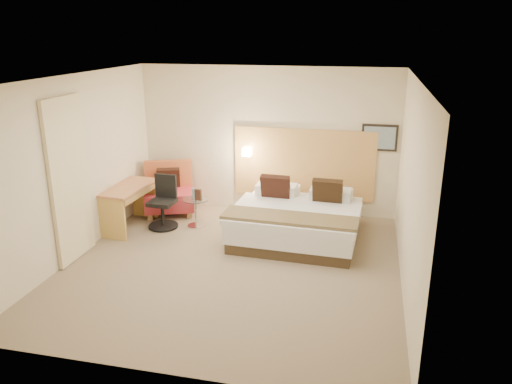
% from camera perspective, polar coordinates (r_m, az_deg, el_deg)
% --- Properties ---
extents(floor, '(4.80, 5.00, 0.02)m').
position_cam_1_polar(floor, '(7.43, -2.75, -8.44)').
color(floor, '#776650').
rests_on(floor, ground).
extents(ceiling, '(4.80, 5.00, 0.02)m').
position_cam_1_polar(ceiling, '(6.68, -3.10, 12.95)').
color(ceiling, white).
rests_on(ceiling, floor).
extents(wall_back, '(4.80, 0.02, 2.70)m').
position_cam_1_polar(wall_back, '(9.30, 1.28, 5.93)').
color(wall_back, beige).
rests_on(wall_back, floor).
extents(wall_front, '(4.80, 0.02, 2.70)m').
position_cam_1_polar(wall_front, '(4.71, -11.21, -6.75)').
color(wall_front, beige).
rests_on(wall_front, floor).
extents(wall_left, '(0.02, 5.00, 2.70)m').
position_cam_1_polar(wall_left, '(7.91, -19.99, 2.67)').
color(wall_left, beige).
rests_on(wall_left, floor).
extents(wall_right, '(0.02, 5.00, 2.70)m').
position_cam_1_polar(wall_right, '(6.71, 17.31, 0.32)').
color(wall_right, beige).
rests_on(wall_right, floor).
extents(headboard_panel, '(2.60, 0.04, 1.30)m').
position_cam_1_polar(headboard_panel, '(9.24, 5.47, 3.22)').
color(headboard_panel, tan).
rests_on(headboard_panel, wall_back).
extents(art_frame, '(0.62, 0.03, 0.47)m').
position_cam_1_polar(art_frame, '(9.06, 13.93, 6.05)').
color(art_frame, black).
rests_on(art_frame, wall_back).
extents(art_canvas, '(0.54, 0.01, 0.39)m').
position_cam_1_polar(art_canvas, '(9.04, 13.93, 6.03)').
color(art_canvas, gray).
rests_on(art_canvas, wall_back).
extents(lamp_arm, '(0.02, 0.12, 0.02)m').
position_cam_1_polar(lamp_arm, '(9.33, -0.96, 4.72)').
color(lamp_arm, silver).
rests_on(lamp_arm, wall_back).
extents(lamp_shade, '(0.15, 0.15, 0.15)m').
position_cam_1_polar(lamp_shade, '(9.27, -1.05, 4.63)').
color(lamp_shade, '#FDEBC5').
rests_on(lamp_shade, wall_back).
extents(curtain, '(0.06, 0.90, 2.42)m').
position_cam_1_polar(curtain, '(7.72, -20.55, 1.24)').
color(curtain, beige).
rests_on(curtain, wall_left).
extents(bottle_a, '(0.06, 0.06, 0.18)m').
position_cam_1_polar(bottle_a, '(8.75, -7.15, -0.12)').
color(bottle_a, '#83B5CB').
rests_on(bottle_a, side_table).
extents(bottle_b, '(0.06, 0.06, 0.18)m').
position_cam_1_polar(bottle_b, '(8.73, -7.02, -0.16)').
color(bottle_b, '#8EC4DC').
rests_on(bottle_b, side_table).
extents(menu_folder, '(0.12, 0.06, 0.20)m').
position_cam_1_polar(menu_folder, '(8.63, -6.63, -0.30)').
color(menu_folder, '#3E2319').
rests_on(menu_folder, side_table).
extents(bed, '(2.10, 2.05, 0.99)m').
position_cam_1_polar(bed, '(8.27, 4.76, -3.13)').
color(bed, '#3A2C1D').
rests_on(bed, floor).
extents(lounge_chair, '(1.12, 1.05, 0.94)m').
position_cam_1_polar(lounge_chair, '(9.54, -9.89, -0.09)').
color(lounge_chair, tan).
rests_on(lounge_chair, floor).
extents(side_table, '(0.52, 0.52, 0.50)m').
position_cam_1_polar(side_table, '(8.79, -6.87, -2.18)').
color(side_table, silver).
rests_on(side_table, floor).
extents(desk, '(0.63, 1.24, 0.75)m').
position_cam_1_polar(desk, '(8.85, -14.26, -0.36)').
color(desk, '#B87448').
rests_on(desk, floor).
extents(desk_chair, '(0.54, 0.54, 0.91)m').
position_cam_1_polar(desk_chair, '(8.82, -10.53, -1.63)').
color(desk_chair, black).
rests_on(desk_chair, floor).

